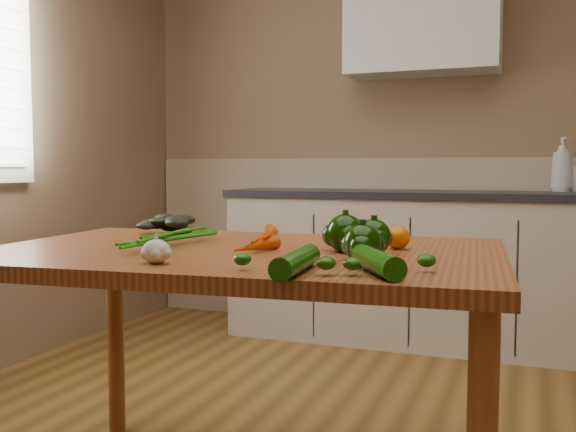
# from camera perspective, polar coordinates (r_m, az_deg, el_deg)

# --- Properties ---
(room) EXTENTS (4.04, 5.04, 2.64)m
(room) POSITION_cam_1_polar(r_m,az_deg,el_deg) (1.89, 4.00, 10.76)
(room) COLOR brown
(room) RESTS_ON ground
(counter_run) EXTENTS (2.84, 0.64, 1.14)m
(counter_run) POSITION_cam_1_polar(r_m,az_deg,el_deg) (3.87, 15.82, -4.46)
(counter_run) COLOR #BAAC9B
(counter_run) RESTS_ON ground
(upper_cabinets) EXTENTS (2.15, 0.35, 0.70)m
(upper_cabinets) POSITION_cam_1_polar(r_m,az_deg,el_deg) (4.05, 20.87, 17.07)
(upper_cabinets) COLOR silver
(upper_cabinets) RESTS_ON room
(table) EXTENTS (1.56, 1.08, 0.80)m
(table) POSITION_cam_1_polar(r_m,az_deg,el_deg) (1.90, -4.13, -5.54)
(table) COLOR #9A532C
(table) RESTS_ON ground
(soap_bottle_a) EXTENTS (0.16, 0.16, 0.31)m
(soap_bottle_a) POSITION_cam_1_polar(r_m,az_deg,el_deg) (3.95, 23.20, 4.22)
(soap_bottle_a) COLOR silver
(soap_bottle_a) RESTS_ON counter_run
(carrot_bunch) EXTENTS (0.29, 0.24, 0.07)m
(carrot_bunch) POSITION_cam_1_polar(r_m,az_deg,el_deg) (1.89, -5.02, -1.77)
(carrot_bunch) COLOR #D44404
(carrot_bunch) RESTS_ON table
(leafy_greens) EXTENTS (0.21, 0.19, 0.11)m
(leafy_greens) POSITION_cam_1_polar(r_m,az_deg,el_deg) (2.32, -10.56, -0.33)
(leafy_greens) COLOR black
(leafy_greens) RESTS_ON table
(garlic_bulb) EXTENTS (0.07, 0.07, 0.06)m
(garlic_bulb) POSITION_cam_1_polar(r_m,az_deg,el_deg) (1.62, -11.63, -3.11)
(garlic_bulb) COLOR beige
(garlic_bulb) RESTS_ON table
(pepper_a) EXTENTS (0.11, 0.11, 0.11)m
(pepper_a) POSITION_cam_1_polar(r_m,az_deg,el_deg) (1.81, 5.11, -1.56)
(pepper_a) COLOR black
(pepper_a) RESTS_ON table
(pepper_b) EXTENTS (0.09, 0.09, 0.09)m
(pepper_b) POSITION_cam_1_polar(r_m,az_deg,el_deg) (1.77, 7.65, -1.88)
(pepper_b) COLOR black
(pepper_b) RESTS_ON table
(pepper_c) EXTENTS (0.10, 0.10, 0.10)m
(pepper_c) POSITION_cam_1_polar(r_m,az_deg,el_deg) (1.61, 6.64, -2.46)
(pepper_c) COLOR black
(pepper_c) RESTS_ON table
(tomato_a) EXTENTS (0.08, 0.08, 0.07)m
(tomato_a) POSITION_cam_1_polar(r_m,az_deg,el_deg) (2.03, 4.40, -1.42)
(tomato_a) COLOR #8D0204
(tomato_a) RESTS_ON table
(tomato_b) EXTENTS (0.08, 0.08, 0.07)m
(tomato_b) POSITION_cam_1_polar(r_m,az_deg,el_deg) (2.04, 6.35, -1.37)
(tomato_b) COLOR #DB6305
(tomato_b) RESTS_ON table
(tomato_c) EXTENTS (0.07, 0.07, 0.07)m
(tomato_c) POSITION_cam_1_polar(r_m,az_deg,el_deg) (1.90, 9.70, -1.88)
(tomato_c) COLOR #DB6305
(tomato_c) RESTS_ON table
(zucchini_a) EXTENTS (0.17, 0.23, 0.05)m
(zucchini_a) POSITION_cam_1_polar(r_m,az_deg,el_deg) (1.45, 7.93, -4.06)
(zucchini_a) COLOR #0F4607
(zucchini_a) RESTS_ON table
(zucchini_b) EXTENTS (0.08, 0.26, 0.05)m
(zucchini_b) POSITION_cam_1_polar(r_m,az_deg,el_deg) (1.44, 0.72, -4.06)
(zucchini_b) COLOR #0F4607
(zucchini_b) RESTS_ON table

